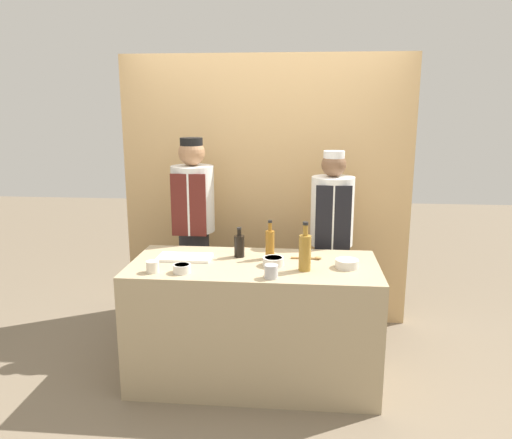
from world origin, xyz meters
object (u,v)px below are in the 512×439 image
object	(u,v)px
sauce_bowl_orange	(347,263)
sauce_bowl_purple	(273,261)
wooden_spoon	(310,258)
cup_cream	(153,267)
bottle_amber	(270,244)
chef_left	(194,231)
chef_right	(331,241)
bottle_vinegar	(305,252)
bottle_soy	(239,245)
sauce_bowl_yellow	(182,268)
cup_steel	(271,271)
cutting_board	(185,257)

from	to	relation	value
sauce_bowl_orange	sauce_bowl_purple	size ratio (longest dim) A/B	1.06
wooden_spoon	cup_cream	bearing A→B (deg)	-159.73
bottle_amber	cup_cream	size ratio (longest dim) A/B	3.29
chef_left	chef_right	xyz separation A→B (m)	(1.15, -0.00, -0.06)
bottle_amber	bottle_vinegar	size ratio (longest dim) A/B	0.85
bottle_soy	wooden_spoon	xyz separation A→B (m)	(0.51, -0.02, -0.08)
sauce_bowl_orange	bottle_amber	bearing A→B (deg)	163.23
sauce_bowl_purple	sauce_bowl_yellow	distance (m)	0.63
bottle_soy	chef_right	xyz separation A→B (m)	(0.69, 0.52, -0.09)
bottle_soy	chef_left	size ratio (longest dim) A/B	0.13
sauce_bowl_purple	bottle_soy	size ratio (longest dim) A/B	0.67
bottle_amber	chef_right	world-z (taller)	chef_right
chef_right	cup_steel	bearing A→B (deg)	-114.28
sauce_bowl_yellow	wooden_spoon	distance (m)	0.93
sauce_bowl_orange	bottle_soy	xyz separation A→B (m)	(-0.76, 0.18, 0.05)
sauce_bowl_yellow	chef_right	distance (m)	1.37
bottle_vinegar	sauce_bowl_yellow	bearing A→B (deg)	-171.42
bottle_amber	chef_left	xyz separation A→B (m)	(-0.68, 0.54, -0.06)
chef_left	chef_right	bearing A→B (deg)	-0.01
cup_cream	chef_right	world-z (taller)	chef_right
sauce_bowl_yellow	cutting_board	xyz separation A→B (m)	(-0.05, 0.30, -0.02)
sauce_bowl_orange	wooden_spoon	distance (m)	0.30
sauce_bowl_yellow	bottle_amber	world-z (taller)	bottle_amber
cup_cream	bottle_soy	bearing A→B (deg)	37.13
sauce_bowl_purple	chef_right	world-z (taller)	chef_right
cutting_board	chef_right	distance (m)	1.24
bottle_soy	sauce_bowl_purple	bearing A→B (deg)	-34.97
cutting_board	bottle_vinegar	world-z (taller)	bottle_vinegar
wooden_spoon	chef_left	size ratio (longest dim) A/B	0.13
sauce_bowl_purple	chef_left	bearing A→B (deg)	135.45
sauce_bowl_purple	chef_left	size ratio (longest dim) A/B	0.09
sauce_bowl_purple	cup_steel	distance (m)	0.26
wooden_spoon	bottle_vinegar	bearing A→B (deg)	-98.74
chef_left	cup_cream	bearing A→B (deg)	-94.80
cutting_board	chef_right	bearing A→B (deg)	29.21
sauce_bowl_yellow	cutting_board	bearing A→B (deg)	99.97
sauce_bowl_purple	wooden_spoon	bearing A→B (deg)	33.19
bottle_soy	cup_steel	bearing A→B (deg)	-59.34
sauce_bowl_yellow	chef_left	xyz separation A→B (m)	(-0.12, 0.91, 0.02)
cup_steel	cutting_board	bearing A→B (deg)	151.34
cutting_board	bottle_soy	world-z (taller)	bottle_soy
cup_cream	wooden_spoon	distance (m)	1.11
sauce_bowl_orange	chef_left	world-z (taller)	chef_left
cup_steel	bottle_vinegar	bearing A→B (deg)	39.09
cutting_board	sauce_bowl_orange	bearing A→B (deg)	-4.78
cutting_board	sauce_bowl_purple	bearing A→B (deg)	-8.36
sauce_bowl_purple	bottle_vinegar	size ratio (longest dim) A/B	0.44
cup_steel	bottle_amber	bearing A→B (deg)	94.96
cup_cream	chef_left	world-z (taller)	chef_left
sauce_bowl_orange	cup_steel	xyz separation A→B (m)	(-0.50, -0.26, 0.01)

